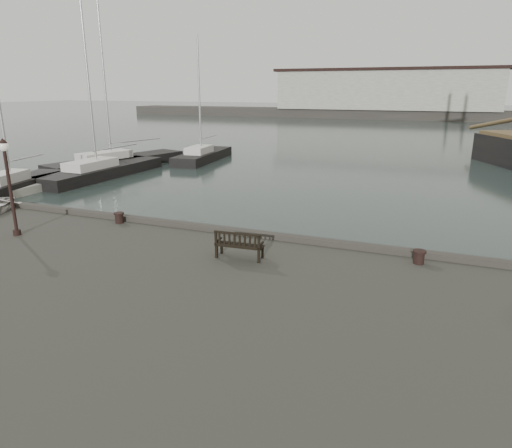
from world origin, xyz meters
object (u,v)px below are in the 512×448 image
Objects in this scene: bench at (239,250)px; yacht_d at (203,158)px; bollard_left at (119,218)px; yacht_a at (17,188)px; yacht_c at (103,174)px; yacht_b at (118,164)px; lamp_post at (8,174)px; bollard_right at (419,257)px.

bench is 29.53m from yacht_d.
bollard_left is 0.03× the size of yacht_a.
yacht_a is (-19.57, 9.30, -1.57)m from bench.
yacht_a is 0.75× the size of yacht_c.
yacht_a is 0.70× the size of yacht_b.
lamp_post is at bearing -80.66° from yacht_d.
bench is 0.44× the size of lamp_post.
yacht_b is (-19.86, 19.73, -1.57)m from bench.
yacht_c reaches higher than bench.
bollard_right is 0.12× the size of lamp_post.
yacht_b is at bearing 120.35° from lamp_post.
yacht_a is (-11.72, 10.08, -3.39)m from lamp_post.
bench reaches higher than bollard_right.
yacht_a is at bearing 162.29° from bollard_right.
yacht_c is 10.38m from yacht_d.
bollard_left is 0.12× the size of lamp_post.
bollard_left is 25.57m from yacht_d.
bench is 3.66× the size of bollard_left.
yacht_c reaches higher than yacht_d.
bollard_right is at bearing 10.15° from lamp_post.
bollard_right is at bearing -30.06° from yacht_c.
yacht_d is (5.00, 5.73, -0.01)m from yacht_b.
yacht_c reaches higher than bollard_left.
yacht_d reaches higher than bench.
yacht_c is at bearing 131.87° from bollard_left.
yacht_b is at bearing 131.05° from bench.
yacht_b reaches higher than yacht_a.
bench is 3.69× the size of bollard_right.
bollard_left is at bearing -40.40° from yacht_a.
yacht_d is (4.71, 16.17, -0.01)m from yacht_a.
yacht_a is (-24.44, 7.80, -1.51)m from bollard_right.
bollard_left is 18.70m from yacht_c.
yacht_c is at bearing -113.25° from yacht_d.
lamp_post is 0.29× the size of yacht_d.
yacht_d is (-7.01, 26.24, -3.40)m from lamp_post.
yacht_c is at bearing -49.98° from yacht_b.
yacht_c is at bearing 135.01° from bench.
lamp_post is at bearing -178.47° from bench.
yacht_b is 1.07× the size of yacht_c.
yacht_b is (-14.30, 18.04, -1.51)m from bollard_left.
yacht_b is (-0.29, 10.43, 0.01)m from yacht_a.
yacht_d is at bearing 73.90° from yacht_c.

